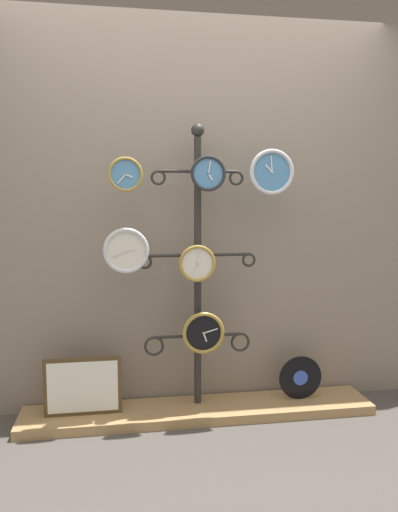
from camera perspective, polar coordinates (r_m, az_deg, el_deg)
The scene contains 12 objects.
ground_plane at distance 2.99m, azimuth 1.17°, elevation -20.46°, with size 12.00×12.00×0.00m, color #47423D.
shop_wall at distance 3.23m, azimuth -0.60°, elevation 7.31°, with size 4.40×0.04×2.80m.
low_shelf at distance 3.29m, azimuth 0.03°, elevation -17.26°, with size 2.20×0.36×0.06m.
display_stand at distance 3.15m, azimuth -0.15°, elevation -6.57°, with size 0.74×0.38×1.81m.
clock_top_left at distance 2.95m, azimuth -8.39°, elevation 9.22°, with size 0.20×0.04×0.20m.
clock_top_center at distance 2.98m, azimuth 1.05°, elevation 9.41°, with size 0.21×0.04×0.21m.
clock_top_right at distance 3.07m, azimuth 8.31°, elevation 9.47°, with size 0.28×0.04×0.28m.
clock_middle_left at distance 2.97m, azimuth -8.33°, elevation 0.62°, with size 0.27×0.04×0.27m.
clock_middle_center at distance 3.01m, azimuth -0.20°, elevation -0.86°, with size 0.23×0.04×0.23m.
clock_bottom_center at distance 3.08m, azimuth 0.50°, elevation -8.77°, with size 0.26×0.04×0.26m.
vinyl_record at distance 3.39m, azimuth 11.51°, elevation -13.48°, with size 0.29×0.01×0.29m.
picture_frame at distance 3.17m, azimuth -13.13°, elevation -14.33°, with size 0.46×0.02×0.35m.
Camera 1 is at (-0.48, -2.62, 1.36)m, focal length 35.00 mm.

